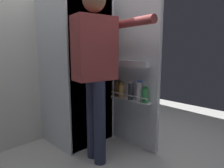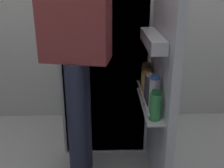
# 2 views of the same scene
# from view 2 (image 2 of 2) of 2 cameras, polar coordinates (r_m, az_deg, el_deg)

# --- Properties ---
(refrigerator) EXTENTS (0.70, 1.30, 1.79)m
(refrigerator) POSITION_cam_2_polar(r_m,az_deg,el_deg) (2.20, -0.95, 9.86)
(refrigerator) COLOR silver
(refrigerator) RESTS_ON ground_plane
(person) EXTENTS (0.56, 0.78, 1.72)m
(person) POSITION_cam_2_polar(r_m,az_deg,el_deg) (1.67, -7.26, 10.80)
(person) COLOR #2D334C
(person) RESTS_ON ground_plane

